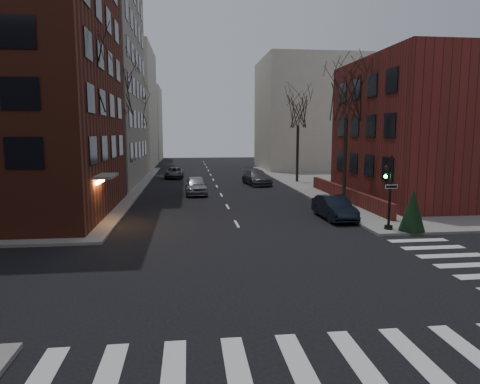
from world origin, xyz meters
name	(u,v)px	position (x,y,z in m)	size (l,w,h in m)	color
ground	(279,304)	(0.00, 0.00, 0.00)	(160.00, 160.00, 0.00)	black
building_left_tan	(45,46)	(-17.00, 34.00, 14.00)	(18.00, 18.00, 28.00)	gray
building_right_brick	(436,131)	(16.50, 19.00, 5.50)	(12.00, 14.00, 11.00)	maroon
low_wall_right	(345,194)	(9.30, 19.00, 0.65)	(0.35, 16.00, 1.00)	maroon
building_distant_la	(106,108)	(-15.00, 55.00, 9.00)	(14.00, 16.00, 18.00)	beige
building_distant_ra	(308,115)	(15.00, 50.00, 8.00)	(14.00, 14.00, 16.00)	beige
building_distant_lb	(134,124)	(-13.00, 72.00, 7.00)	(10.00, 12.00, 14.00)	beige
traffic_signal	(389,197)	(7.94, 8.99, 1.91)	(0.76, 0.44, 4.00)	black
tree_left_a	(84,79)	(-8.80, 14.00, 8.47)	(4.18, 4.18, 10.26)	#2D231C
tree_left_b	(117,91)	(-8.80, 26.00, 8.91)	(4.40, 4.40, 10.80)	#2D231C
tree_left_c	(137,110)	(-8.80, 40.00, 8.03)	(3.96, 3.96, 9.72)	#2D231C
tree_right_a	(347,96)	(8.80, 18.00, 8.03)	(3.96, 3.96, 9.72)	#2D231C
tree_right_b	(298,111)	(8.80, 32.00, 7.59)	(3.74, 3.74, 9.18)	#2D231C
streetlamp_near	(119,147)	(-8.20, 22.00, 4.24)	(0.36, 0.36, 6.28)	black
streetlamp_far	(144,142)	(-8.20, 42.00, 4.24)	(0.36, 0.36, 6.28)	black
parked_sedan	(334,208)	(6.20, 12.66, 0.73)	(1.55, 4.43, 1.46)	black
car_lane_silver	(196,185)	(-2.18, 24.55, 0.79)	(1.87, 4.65, 1.58)	gray
car_lane_gray	(257,177)	(4.20, 30.81, 0.76)	(2.14, 5.26, 1.53)	#45464B
car_lane_far	(174,173)	(-4.51, 38.43, 0.63)	(2.10, 4.56, 1.27)	#3F3E43
sandwich_board	(344,206)	(7.30, 13.90, 0.58)	(0.38, 0.54, 0.86)	white
evergreen_shrub	(413,210)	(9.06, 8.50, 1.28)	(1.36, 1.36, 2.26)	#163219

